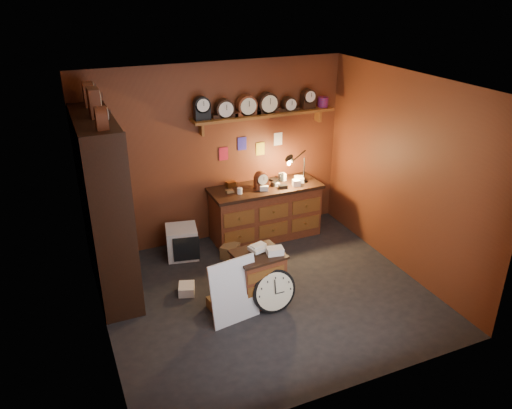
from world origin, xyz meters
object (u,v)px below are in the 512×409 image
object	(u,v)px
workbench	(265,209)
low_cabinet	(258,275)
shelving_unit	(102,200)
big_round_clock	(274,291)

from	to	relation	value
workbench	low_cabinet	world-z (taller)	workbench
workbench	shelving_unit	bearing A→B (deg)	-168.55
low_cabinet	big_round_clock	world-z (taller)	low_cabinet
workbench	big_round_clock	size ratio (longest dim) A/B	3.09
workbench	low_cabinet	distance (m)	1.73
shelving_unit	workbench	world-z (taller)	shelving_unit
workbench	big_round_clock	bearing A→B (deg)	-111.28
big_round_clock	low_cabinet	bearing A→B (deg)	109.64
shelving_unit	big_round_clock	size ratio (longest dim) A/B	4.62
low_cabinet	big_round_clock	size ratio (longest dim) A/B	1.38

